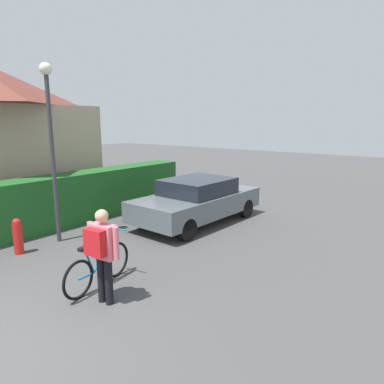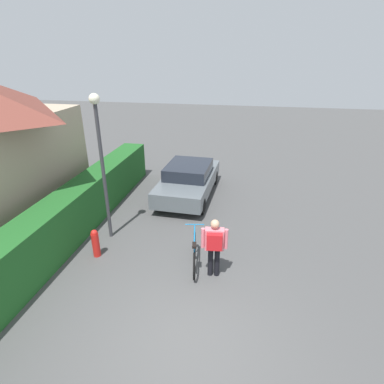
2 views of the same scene
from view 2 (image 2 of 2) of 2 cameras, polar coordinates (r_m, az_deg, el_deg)
name	(u,v)px [view 2 (image 2 of 2)]	position (r m, az deg, el deg)	size (l,w,h in m)	color
ground_plane	(185,345)	(6.63, -1.28, -26.14)	(60.00, 60.00, 0.00)	#484848
parked_car_near	(189,179)	(11.93, -0.63, 2.32)	(4.11, 1.93, 1.28)	slate
bicycle	(194,253)	(8.18, 0.44, -11.12)	(1.62, 0.50, 0.96)	black
person_rider	(214,244)	(7.54, 4.10, -9.40)	(0.38, 0.64, 1.56)	black
street_lamp	(101,150)	(8.80, -16.38, 7.39)	(0.28, 0.28, 4.18)	#38383D
fire_hydrant	(96,243)	(8.90, -17.23, -8.86)	(0.20, 0.20, 0.81)	red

